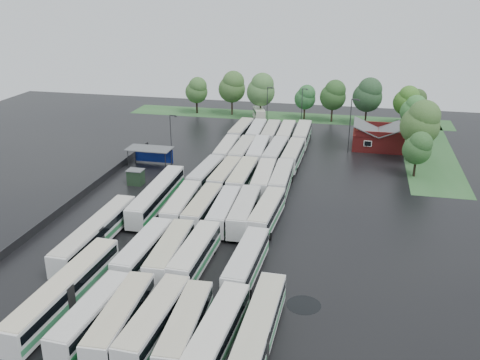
% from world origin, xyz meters
% --- Properties ---
extents(ground, '(160.00, 160.00, 0.00)m').
position_xyz_m(ground, '(0.00, 0.00, 0.00)').
color(ground, black).
rests_on(ground, ground).
extents(brick_building, '(10.07, 8.60, 5.39)m').
position_xyz_m(brick_building, '(24.00, 42.77, 1.87)').
color(brick_building, maroon).
rests_on(brick_building, ground).
extents(wash_shed, '(8.20, 4.20, 3.58)m').
position_xyz_m(wash_shed, '(-17.20, 22.02, 2.99)').
color(wash_shed, '#2D2D30').
rests_on(wash_shed, ground).
extents(utility_hut, '(2.70, 2.20, 2.62)m').
position_xyz_m(utility_hut, '(-16.20, 12.60, 1.32)').
color(utility_hut, black).
rests_on(utility_hut, ground).
extents(grass_strip_north, '(80.00, 10.00, 0.01)m').
position_xyz_m(grass_strip_north, '(2.00, 64.80, 0.01)').
color(grass_strip_north, '#2C5B2B').
rests_on(grass_strip_north, ground).
extents(grass_strip_east, '(10.00, 50.00, 0.01)m').
position_xyz_m(grass_strip_east, '(34.00, 42.80, 0.01)').
color(grass_strip_east, '#2C5B2B').
rests_on(grass_strip_east, ground).
extents(west_fence, '(0.10, 50.00, 1.20)m').
position_xyz_m(west_fence, '(-22.20, 8.00, 0.60)').
color(west_fence, '#2D2D30').
rests_on(west_fence, ground).
extents(bus_r0c0, '(3.23, 12.51, 3.45)m').
position_xyz_m(bus_r0c0, '(-4.31, -26.11, 1.90)').
color(bus_r0c0, silver).
rests_on(bus_r0c0, ground).
extents(bus_r0c1, '(3.34, 12.91, 3.56)m').
position_xyz_m(bus_r0c1, '(-1.28, -26.10, 1.96)').
color(bus_r0c1, silver).
rests_on(bus_r0c1, ground).
extents(bus_r0c2, '(3.22, 12.91, 3.57)m').
position_xyz_m(bus_r0c2, '(2.07, -25.80, 1.96)').
color(bus_r0c2, silver).
rests_on(bus_r0c2, ground).
extents(bus_r0c3, '(3.24, 12.53, 3.46)m').
position_xyz_m(bus_r0c3, '(5.24, -26.01, 1.90)').
color(bus_r0c3, silver).
rests_on(bus_r0c3, ground).
extents(bus_r0c4, '(3.41, 13.09, 3.61)m').
position_xyz_m(bus_r0c4, '(8.45, -26.08, 1.98)').
color(bus_r0c4, silver).
rests_on(bus_r0c4, ground).
extents(bus_r1c0, '(3.07, 12.84, 3.55)m').
position_xyz_m(bus_r1c0, '(-4.37, -12.63, 1.95)').
color(bus_r1c0, silver).
rests_on(bus_r1c0, ground).
extents(bus_r1c1, '(3.29, 12.91, 3.56)m').
position_xyz_m(bus_r1c1, '(-1.09, -12.45, 1.96)').
color(bus_r1c1, silver).
rests_on(bus_r1c1, ground).
extents(bus_r1c2, '(2.94, 12.84, 3.56)m').
position_xyz_m(bus_r1c2, '(1.95, -12.17, 1.96)').
color(bus_r1c2, silver).
rests_on(bus_r1c2, ground).
extents(bus_r1c4, '(3.13, 12.96, 3.59)m').
position_xyz_m(bus_r1c4, '(8.32, -12.73, 1.97)').
color(bus_r1c4, silver).
rests_on(bus_r1c4, ground).
extents(bus_r2c0, '(3.24, 12.80, 3.53)m').
position_xyz_m(bus_r2c0, '(-4.30, 1.46, 1.94)').
color(bus_r2c0, silver).
rests_on(bus_r2c0, ground).
extents(bus_r2c1, '(2.71, 12.52, 3.48)m').
position_xyz_m(bus_r2c1, '(-1.09, 1.36, 1.91)').
color(bus_r2c1, silver).
rests_on(bus_r2c1, ground).
extents(bus_r2c2, '(3.12, 12.46, 3.44)m').
position_xyz_m(bus_r2c2, '(2.12, 1.04, 1.89)').
color(bus_r2c2, silver).
rests_on(bus_r2c2, ground).
extents(bus_r2c3, '(3.18, 13.01, 3.60)m').
position_xyz_m(bus_r2c3, '(5.05, 1.28, 1.98)').
color(bus_r2c3, silver).
rests_on(bus_r2c3, ground).
extents(bus_r2c4, '(3.33, 12.91, 3.56)m').
position_xyz_m(bus_r2c4, '(8.25, 1.46, 1.96)').
color(bus_r2c4, silver).
rests_on(bus_r2c4, ground).
extents(bus_r3c0, '(3.26, 12.50, 3.45)m').
position_xyz_m(bus_r3c0, '(-4.54, 15.01, 1.90)').
color(bus_r3c0, silver).
rests_on(bus_r3c0, ground).
extents(bus_r3c1, '(2.95, 12.57, 3.48)m').
position_xyz_m(bus_r3c1, '(-1.19, 14.75, 1.92)').
color(bus_r3c1, silver).
rests_on(bus_r3c1, ground).
extents(bus_r3c2, '(2.83, 13.09, 3.64)m').
position_xyz_m(bus_r3c2, '(1.92, 14.46, 2.00)').
color(bus_r3c2, silver).
rests_on(bus_r3c2, ground).
extents(bus_r3c3, '(3.36, 12.98, 3.58)m').
position_xyz_m(bus_r3c3, '(5.37, 14.55, 1.97)').
color(bus_r3c3, silver).
rests_on(bus_r3c3, ground).
extents(bus_r3c4, '(3.04, 12.84, 3.56)m').
position_xyz_m(bus_r3c4, '(8.26, 15.13, 1.96)').
color(bus_r3c4, silver).
rests_on(bus_r3c4, ground).
extents(bus_r4c0, '(3.09, 12.61, 3.49)m').
position_xyz_m(bus_r4c0, '(-4.29, 28.22, 1.92)').
color(bus_r4c0, silver).
rests_on(bus_r4c0, ground).
extents(bus_r4c1, '(2.74, 12.76, 3.55)m').
position_xyz_m(bus_r4c1, '(-1.14, 28.12, 1.95)').
color(bus_r4c1, silver).
rests_on(bus_r4c1, ground).
extents(bus_r4c2, '(3.42, 13.21, 3.64)m').
position_xyz_m(bus_r4c2, '(1.82, 28.43, 2.00)').
color(bus_r4c2, silver).
rests_on(bus_r4c2, ground).
extents(bus_r4c3, '(3.09, 13.15, 3.64)m').
position_xyz_m(bus_r4c3, '(5.12, 28.29, 2.00)').
color(bus_r4c3, silver).
rests_on(bus_r4c3, ground).
extents(bus_r4c4, '(3.00, 13.04, 3.61)m').
position_xyz_m(bus_r4c4, '(8.44, 28.19, 1.99)').
color(bus_r4c4, silver).
rests_on(bus_r4c4, ground).
extents(bus_r5c0, '(2.97, 12.87, 3.57)m').
position_xyz_m(bus_r5c0, '(-4.48, 41.88, 1.96)').
color(bus_r5c0, silver).
rests_on(bus_r5c0, ground).
extents(bus_r5c1, '(3.23, 12.87, 3.55)m').
position_xyz_m(bus_r5c1, '(-1.08, 41.68, 1.96)').
color(bus_r5c1, silver).
rests_on(bus_r5c1, ground).
extents(bus_r5c2, '(3.10, 12.72, 3.52)m').
position_xyz_m(bus_r5c2, '(1.98, 41.65, 1.93)').
color(bus_r5c2, silver).
rests_on(bus_r5c2, ground).
extents(bus_r5c3, '(3.02, 12.93, 3.58)m').
position_xyz_m(bus_r5c3, '(5.21, 41.74, 1.97)').
color(bus_r5c3, silver).
rests_on(bus_r5c3, ground).
extents(bus_r5c4, '(2.92, 13.11, 3.64)m').
position_xyz_m(bus_r5c4, '(8.58, 42.21, 2.00)').
color(bus_r5c4, silver).
rests_on(bus_r5c4, ground).
extents(artic_bus_west_a, '(3.45, 19.15, 3.54)m').
position_xyz_m(artic_bus_west_a, '(-9.09, -22.81, 1.96)').
color(artic_bus_west_a, silver).
rests_on(artic_bus_west_a, ground).
extents(artic_bus_west_b, '(3.14, 19.20, 3.55)m').
position_xyz_m(artic_bus_west_b, '(-9.18, 4.32, 1.97)').
color(artic_bus_west_b, silver).
rests_on(artic_bus_west_b, ground).
extents(artic_bus_west_c, '(2.90, 19.03, 3.53)m').
position_xyz_m(artic_bus_west_c, '(-12.25, -9.52, 1.96)').
color(artic_bus_west_c, silver).
rests_on(artic_bus_west_c, ground).
extents(artic_bus_east, '(2.92, 18.99, 3.52)m').
position_xyz_m(artic_bus_east, '(12.05, -26.30, 1.95)').
color(artic_bus_east, silver).
rests_on(artic_bus_east, ground).
extents(minibus, '(4.15, 6.62, 2.71)m').
position_xyz_m(minibus, '(-4.16, 60.80, 1.51)').
color(minibus, silver).
rests_on(minibus, ground).
extents(tree_north_0, '(5.68, 5.68, 9.41)m').
position_xyz_m(tree_north_0, '(-20.82, 63.52, 6.05)').
color(tree_north_0, black).
rests_on(tree_north_0, ground).
extents(tree_north_1, '(6.77, 6.77, 11.22)m').
position_xyz_m(tree_north_1, '(-11.63, 63.97, 7.22)').
color(tree_north_1, '#39251C').
rests_on(tree_north_1, ground).
extents(tree_north_2, '(6.90, 6.90, 11.43)m').
position_xyz_m(tree_north_2, '(-3.77, 61.38, 7.36)').
color(tree_north_2, black).
rests_on(tree_north_2, ground).
extents(tree_north_3, '(5.18, 5.18, 8.57)m').
position_xyz_m(tree_north_3, '(6.86, 63.54, 5.51)').
color(tree_north_3, '#39281B').
rests_on(tree_north_3, ground).
extents(tree_north_4, '(6.21, 6.21, 10.28)m').
position_xyz_m(tree_north_4, '(13.64, 62.38, 6.61)').
color(tree_north_4, '#3B291E').
rests_on(tree_north_4, ground).
extents(tree_north_5, '(6.86, 6.86, 11.36)m').
position_xyz_m(tree_north_5, '(21.66, 60.96, 7.31)').
color(tree_north_5, black).
rests_on(tree_north_5, ground).
extents(tree_north_6, '(5.23, 5.23, 8.66)m').
position_xyz_m(tree_north_6, '(32.66, 63.66, 5.57)').
color(tree_north_6, '#392417').
rests_on(tree_north_6, ground).
extents(tree_east_0, '(4.99, 4.98, 8.25)m').
position_xyz_m(tree_east_0, '(30.25, 26.86, 5.30)').
color(tree_east_0, black).
rests_on(tree_east_0, ground).
extents(tree_east_1, '(7.28, 7.28, 12.06)m').
position_xyz_m(tree_east_1, '(31.21, 35.08, 7.76)').
color(tree_east_1, '#302619').
rests_on(tree_east_1, ground).
extents(tree_east_2, '(4.53, 4.51, 7.47)m').
position_xyz_m(tree_east_2, '(30.48, 46.31, 4.80)').
color(tree_east_2, '#341D10').
rests_on(tree_east_2, ground).
extents(tree_east_3, '(5.62, 5.62, 9.31)m').
position_xyz_m(tree_east_3, '(31.49, 53.15, 5.99)').
color(tree_east_3, black).
rests_on(tree_east_3, ground).
extents(tree_east_4, '(5.90, 5.90, 9.77)m').
position_xyz_m(tree_east_4, '(30.48, 61.40, 6.28)').
color(tree_east_4, '#351E11').
rests_on(tree_east_4, ground).
extents(lamp_post_ne, '(1.68, 0.33, 10.90)m').
position_xyz_m(lamp_post_ne, '(18.41, 38.34, 6.33)').
color(lamp_post_ne, '#2D2D30').
rests_on(lamp_post_ne, ground).
extents(lamp_post_nw, '(1.45, 0.28, 9.43)m').
position_xyz_m(lamp_post_nw, '(-13.68, 24.04, 5.47)').
color(lamp_post_nw, '#2D2D30').
rests_on(lamp_post_nw, ground).
extents(lamp_post_back_w, '(1.46, 0.28, 9.45)m').
position_xyz_m(lamp_post_back_w, '(-0.84, 53.92, 5.49)').
color(lamp_post_back_w, '#2D2D30').
rests_on(lamp_post_back_w, ground).
extents(lamp_post_back_e, '(1.40, 0.27, 9.07)m').
position_xyz_m(lamp_post_back_e, '(6.94, 55.96, 5.26)').
color(lamp_post_back_e, '#2D2D30').
rests_on(lamp_post_back_e, ground).
extents(puddle_0, '(5.26, 5.26, 0.01)m').
position_xyz_m(puddle_0, '(0.89, -22.13, 0.00)').
color(puddle_0, black).
rests_on(puddle_0, ground).
extents(puddle_1, '(2.88, 2.88, 0.01)m').
position_xyz_m(puddle_1, '(8.18, -19.68, 0.00)').
color(puddle_1, black).
rests_on(puddle_1, ground).
extents(puddle_2, '(5.59, 5.59, 0.01)m').
position_xyz_m(puddle_2, '(-5.67, 0.40, 0.00)').
color(puddle_2, black).
rests_on(puddle_2, ground).
extents(puddle_3, '(3.14, 3.14, 0.01)m').
position_xyz_m(puddle_3, '(2.46, -1.61, 0.00)').
color(puddle_3, black).
rests_on(puddle_3, ground).
extents(puddle_4, '(3.74, 3.74, 0.01)m').
position_xyz_m(puddle_4, '(15.50, -16.93, 0.00)').
color(puddle_4, black).
rests_on(puddle_4, ground).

